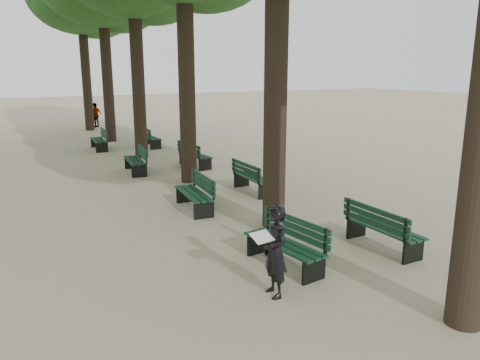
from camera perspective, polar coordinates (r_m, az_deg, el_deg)
ground at (r=8.03m, az=6.92°, el=-13.28°), size 120.00×120.00×0.00m
bench_left_0 at (r=8.79m, az=5.38°, el=-8.85°), size 0.77×1.85×0.92m
bench_left_1 at (r=12.20m, az=-5.62°, el=-2.43°), size 0.76×1.85×0.92m
bench_left_2 at (r=16.91m, az=-12.65°, el=1.78°), size 0.80×1.86×0.92m
bench_left_3 at (r=22.18m, az=-16.81°, el=4.25°), size 0.71×1.84×0.92m
bench_right_0 at (r=10.01m, az=17.04°, el=-6.57°), size 0.59×1.81×0.92m
bench_right_1 at (r=13.88m, az=1.67°, el=-0.42°), size 0.65×1.82×0.92m
bench_right_2 at (r=17.59m, az=-5.49°, el=2.49°), size 0.69×1.83×0.92m
bench_right_3 at (r=22.39m, az=-10.91°, el=4.67°), size 0.59×1.81×0.92m
man_with_map at (r=7.55m, az=4.30°, el=-8.64°), size 0.62×0.64×1.53m
pedestrian_c at (r=30.74m, az=-17.17°, el=7.57°), size 0.92×0.74×1.53m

